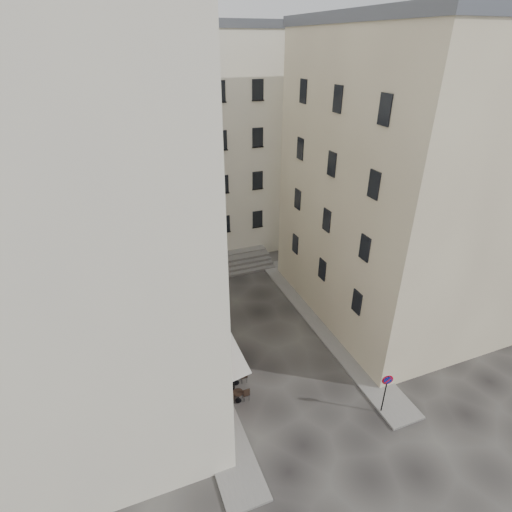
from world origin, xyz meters
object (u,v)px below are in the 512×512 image
bistro_table_a (238,395)px  bistro_table_b (236,377)px  no_parking_sign (386,387)px  pedestrian (221,354)px

bistro_table_a → bistro_table_b: bistro_table_b is taller
bistro_table_a → bistro_table_b: 1.28m
no_parking_sign → pedestrian: bearing=149.8°
no_parking_sign → bistro_table_b: no_parking_sign is taller
bistro_table_b → pedestrian: bearing=101.5°
no_parking_sign → pedestrian: no_parking_sign is taller
no_parking_sign → bistro_table_a: (-6.77, 3.43, -1.41)m
bistro_table_a → bistro_table_b: bearing=76.6°
no_parking_sign → bistro_table_a: bearing=166.0°
bistro_table_a → no_parking_sign: bearing=-26.9°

